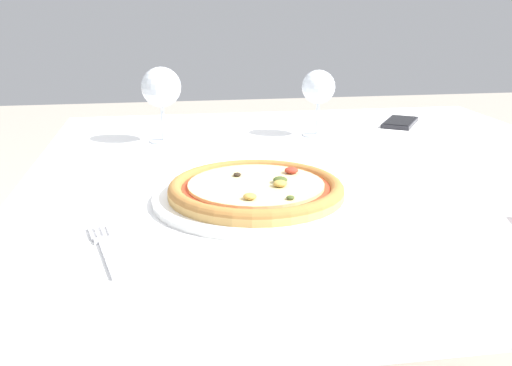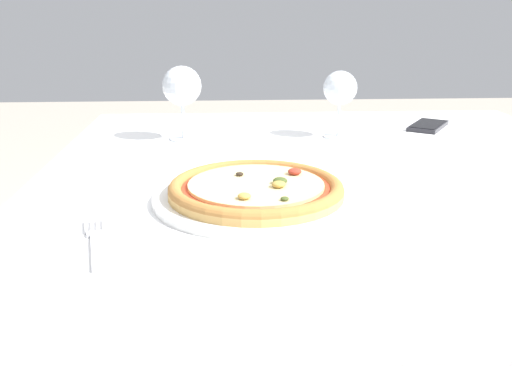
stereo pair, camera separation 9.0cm
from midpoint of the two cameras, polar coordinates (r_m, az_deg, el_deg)
name	(u,v)px [view 1 (the left image)]	position (r m, az deg, el deg)	size (l,w,h in m)	color
dining_table	(331,207)	(1.11, 5.22, -2.44)	(1.14, 1.19, 0.70)	brown
pizza_plate	(256,191)	(0.91, -2.84, -0.85)	(0.33, 0.33, 0.04)	white
fork	(106,248)	(0.77, -18.04, -6.30)	(0.06, 0.17, 0.00)	silver
wine_glass_far_left	(318,89)	(1.34, 4.33, 9.35)	(0.08, 0.08, 0.15)	silver
wine_glass_far_right	(161,88)	(1.30, -11.46, 9.24)	(0.09, 0.09, 0.17)	silver
cell_phone	(400,122)	(1.52, 12.58, 5.94)	(0.14, 0.16, 0.01)	#232328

